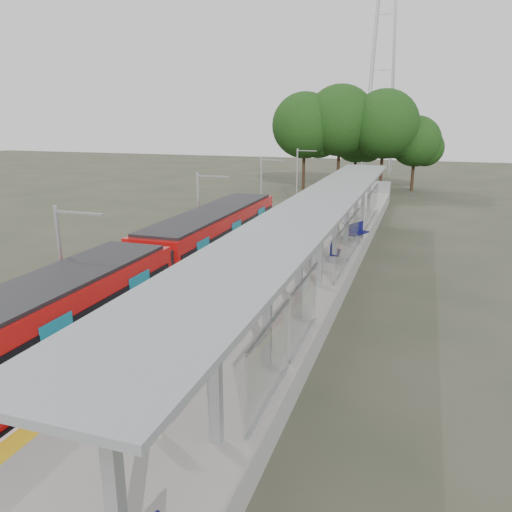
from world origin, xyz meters
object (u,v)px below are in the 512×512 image
Objects in this scene: bench_far at (357,232)px; info_pillar_near at (153,408)px; info_pillar_far at (337,226)px; train at (147,276)px; litter_bin at (314,260)px; bench_mid at (334,251)px.

bench_far is 1.04× the size of info_pillar_near.
info_pillar_near is 22.20m from info_pillar_far.
train is at bearing -93.61° from bench_far.
bench_far is 6.73m from litter_bin.
train is at bearing -130.61° from bench_mid.
info_pillar_near reaches higher than bench_mid.
info_pillar_near is 0.98× the size of info_pillar_far.
train is 15.81× the size of info_pillar_far.
info_pillar_far is (-0.73, 5.46, 0.23)m from bench_mid.
bench_far is 1.59m from info_pillar_far.
info_pillar_near is 1.87× the size of litter_bin.
train is 10.71m from bench_mid.
bench_far reaches higher than bench_mid.
bench_far is at bearing 62.11° from train.
bench_mid is at bearing -85.90° from info_pillar_far.
litter_bin is at bearing -113.64° from bench_mid.
litter_bin is (0.73, 14.78, -0.28)m from info_pillar_near.
info_pillar_near reaches higher than bench_far.
bench_mid is 2.06m from litter_bin.
bench_far is 21.48m from info_pillar_near.
bench_mid is 0.87× the size of info_pillar_near.
litter_bin is (5.69, 6.64, -0.59)m from train.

